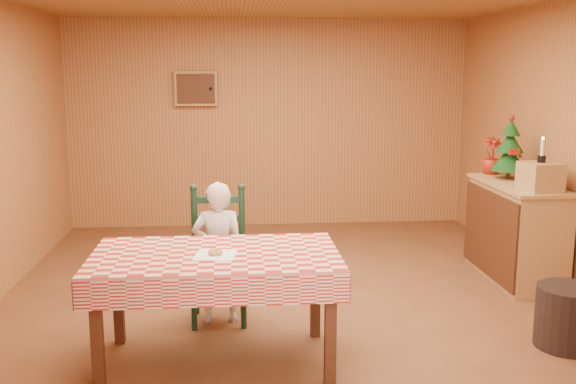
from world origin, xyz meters
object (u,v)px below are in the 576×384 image
object	(u,v)px
crate	(540,177)
storage_bin	(567,317)
seated_child	(218,253)
shelf_unit	(515,231)
ladder_chair	(219,258)
dining_table	(216,265)
christmas_tree	(510,150)

from	to	relation	value
crate	storage_bin	distance (m)	1.44
seated_child	shelf_unit	bearing A→B (deg)	-163.42
ladder_chair	crate	distance (m)	2.87
shelf_unit	crate	distance (m)	0.71
seated_child	storage_bin	bearing A→B (deg)	164.19
dining_table	storage_bin	world-z (taller)	dining_table
shelf_unit	crate	size ratio (longest dim) A/B	4.13
shelf_unit	crate	xyz separation A→B (m)	(0.01, -0.40, 0.59)
christmas_tree	storage_bin	distance (m)	2.06
seated_child	christmas_tree	distance (m)	3.06
christmas_tree	storage_bin	world-z (taller)	christmas_tree
shelf_unit	christmas_tree	world-z (taller)	christmas_tree
dining_table	ladder_chair	size ratio (longest dim) A/B	1.53
crate	christmas_tree	bearing A→B (deg)	90.00
dining_table	seated_child	size ratio (longest dim) A/B	1.47
dining_table	crate	size ratio (longest dim) A/B	5.52
ladder_chair	seated_child	distance (m)	0.08
seated_child	ladder_chair	bearing A→B (deg)	-90.00
ladder_chair	storage_bin	size ratio (longest dim) A/B	2.41
shelf_unit	storage_bin	size ratio (longest dim) A/B	2.77
seated_child	christmas_tree	size ratio (longest dim) A/B	1.81
ladder_chair	crate	world-z (taller)	crate
ladder_chair	seated_child	bearing A→B (deg)	-90.00
ladder_chair	crate	bearing A→B (deg)	7.59
shelf_unit	crate	world-z (taller)	crate
storage_bin	dining_table	bearing A→B (deg)	-179.50
ladder_chair	storage_bin	bearing A→B (deg)	-17.01
ladder_chair	christmas_tree	distance (m)	3.06
seated_child	storage_bin	distance (m)	2.62
storage_bin	seated_child	bearing A→B (deg)	164.19
dining_table	seated_child	world-z (taller)	seated_child
ladder_chair	seated_child	xyz separation A→B (m)	(0.00, -0.06, 0.06)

